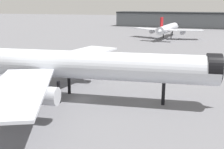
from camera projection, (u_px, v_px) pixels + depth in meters
ground at (81, 100)px, 60.67m from camera, size 900.00×900.00×0.00m
airliner_near_gate at (74, 65)px, 59.51m from camera, size 67.43×61.45×17.65m
airliner_far_taxiway at (168, 28)px, 168.35m from camera, size 43.07×47.66×13.52m
terminal_building at (213, 20)px, 236.12m from camera, size 171.47×38.26×20.30m
service_truck_front at (52, 58)px, 99.10m from camera, size 5.33×5.67×3.00m
traffic_cone_near_nose at (21, 67)px, 90.86m from camera, size 0.58×0.58×0.73m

